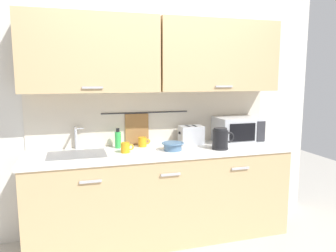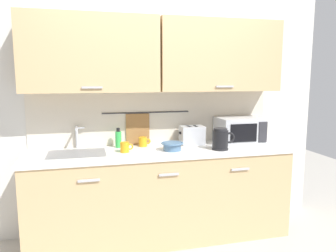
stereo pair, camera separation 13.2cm
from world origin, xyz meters
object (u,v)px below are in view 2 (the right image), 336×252
toaster (192,135)px  mixing_bowl (172,146)px  electric_kettle (221,139)px  mug_by_kettle (143,142)px  mug_near_sink (125,147)px  microwave (239,130)px  dish_soap_bottle (118,139)px

toaster → mixing_bowl: bearing=-139.7°
electric_kettle → toaster: 0.36m
electric_kettle → mug_by_kettle: bearing=155.2°
mug_by_kettle → electric_kettle: bearing=-24.8°
toaster → mug_by_kettle: size_ratio=2.13×
electric_kettle → mixing_bowl: 0.47m
mug_near_sink → mixing_bowl: bearing=-3.7°
electric_kettle → toaster: electric_kettle is taller
mixing_bowl → mug_by_kettle: bearing=134.4°
electric_kettle → mug_near_sink: size_ratio=1.89×
mixing_bowl → toaster: bearing=40.3°
mixing_bowl → mug_by_kettle: size_ratio=1.78×
microwave → toaster: size_ratio=1.80×
dish_soap_bottle → mug_by_kettle: (0.25, -0.01, -0.04)m
mug_near_sink → toaster: 0.75m
electric_kettle → dish_soap_bottle: 1.00m
dish_soap_bottle → mixing_bowl: 0.55m
toaster → mug_near_sink: bearing=-164.3°
mixing_bowl → dish_soap_bottle: bearing=152.6°
toaster → microwave: bearing=-5.8°
microwave → dish_soap_bottle: bearing=176.8°
mug_near_sink → mixing_bowl: (0.45, -0.03, -0.00)m
dish_soap_bottle → mug_near_sink: bearing=-80.2°
microwave → dish_soap_bottle: (-1.26, 0.07, -0.05)m
microwave → mixing_bowl: size_ratio=2.15×
microwave → electric_kettle: bearing=-141.1°
toaster → dish_soap_bottle: bearing=178.5°
mug_near_sink → toaster: toaster is taller
dish_soap_bottle → mug_near_sink: 0.23m
mug_near_sink → mug_by_kettle: same height
mug_near_sink → toaster: bearing=15.7°
microwave → electric_kettle: (-0.32, -0.26, -0.03)m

